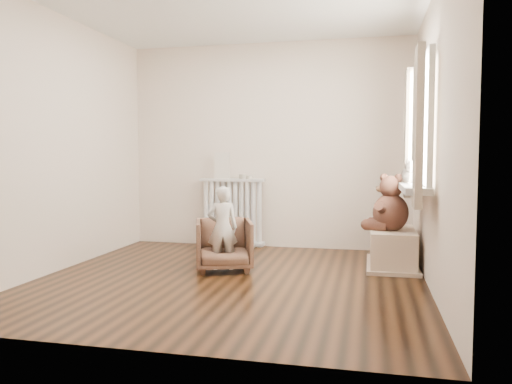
% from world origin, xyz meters
% --- Properties ---
extents(floor, '(3.60, 3.60, 0.01)m').
position_xyz_m(floor, '(0.00, 0.00, 0.00)').
color(floor, black).
rests_on(floor, ground).
extents(back_wall, '(3.60, 0.02, 2.60)m').
position_xyz_m(back_wall, '(0.00, 1.80, 1.30)').
color(back_wall, '#EFE8CD').
rests_on(back_wall, ground).
extents(front_wall, '(3.60, 0.02, 2.60)m').
position_xyz_m(front_wall, '(0.00, -1.80, 1.30)').
color(front_wall, '#EFE8CD').
rests_on(front_wall, ground).
extents(left_wall, '(0.02, 3.60, 2.60)m').
position_xyz_m(left_wall, '(-1.80, 0.00, 1.30)').
color(left_wall, '#EFE8CD').
rests_on(left_wall, ground).
extents(right_wall, '(0.02, 3.60, 2.60)m').
position_xyz_m(right_wall, '(1.80, 0.00, 1.30)').
color(right_wall, '#EFE8CD').
rests_on(right_wall, ground).
extents(window, '(0.03, 0.90, 1.10)m').
position_xyz_m(window, '(1.76, 0.30, 1.45)').
color(window, white).
rests_on(window, right_wall).
extents(window_sill, '(0.22, 1.10, 0.06)m').
position_xyz_m(window_sill, '(1.67, 0.30, 0.87)').
color(window_sill, silver).
rests_on(window_sill, right_wall).
extents(curtain_left, '(0.06, 0.26, 1.30)m').
position_xyz_m(curtain_left, '(1.65, -0.27, 1.39)').
color(curtain_left, '#B8A88E').
rests_on(curtain_left, right_wall).
extents(curtain_right, '(0.06, 0.26, 1.30)m').
position_xyz_m(curtain_right, '(1.65, 0.87, 1.39)').
color(curtain_right, '#B8A88E').
rests_on(curtain_right, right_wall).
extents(radiator, '(0.83, 0.16, 0.88)m').
position_xyz_m(radiator, '(-0.44, 1.68, 0.39)').
color(radiator, silver).
rests_on(radiator, floor).
extents(paper_doll, '(0.20, 0.02, 0.34)m').
position_xyz_m(paper_doll, '(-0.58, 1.68, 1.05)').
color(paper_doll, beige).
rests_on(paper_doll, radiator).
extents(tin_a, '(0.10, 0.10, 0.06)m').
position_xyz_m(tin_a, '(-0.30, 1.68, 0.91)').
color(tin_a, '#A59E8C').
rests_on(tin_a, radiator).
extents(tin_b, '(0.08, 0.08, 0.04)m').
position_xyz_m(tin_b, '(-0.22, 1.68, 0.90)').
color(tin_b, '#A59E8C').
rests_on(tin_b, radiator).
extents(toy_vanity, '(0.35, 0.25, 0.54)m').
position_xyz_m(toy_vanity, '(-0.66, 1.65, 0.28)').
color(toy_vanity, silver).
rests_on(toy_vanity, floor).
extents(armchair, '(0.72, 0.73, 0.52)m').
position_xyz_m(armchair, '(-0.17, 0.37, 0.26)').
color(armchair, brown).
rests_on(armchair, floor).
extents(child, '(0.36, 0.29, 0.84)m').
position_xyz_m(child, '(-0.17, 0.32, 0.44)').
color(child, beige).
rests_on(child, armchair).
extents(toy_bench, '(0.45, 0.85, 0.40)m').
position_xyz_m(toy_bench, '(1.52, 0.90, 0.20)').
color(toy_bench, beige).
rests_on(toy_bench, floor).
extents(teddy_bear, '(0.55, 0.48, 0.57)m').
position_xyz_m(teddy_bear, '(1.49, 0.81, 0.67)').
color(teddy_bear, '#3E2118').
rests_on(teddy_bear, toy_bench).
extents(plush_cat, '(0.23, 0.30, 0.23)m').
position_xyz_m(plush_cat, '(1.66, 0.63, 1.00)').
color(plush_cat, slate).
rests_on(plush_cat, window_sill).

